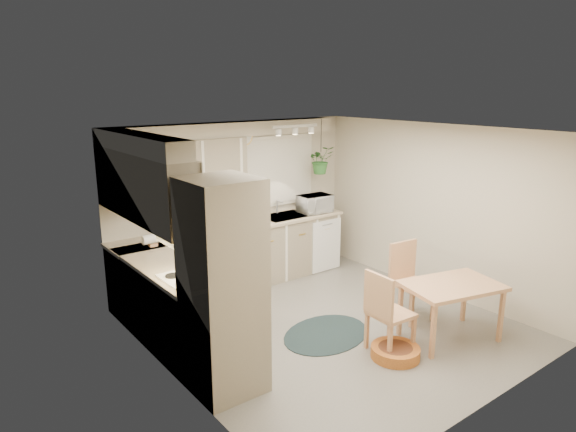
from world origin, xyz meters
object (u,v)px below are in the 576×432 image
at_px(chair_left, 391,311).
at_px(dining_table, 450,311).
at_px(chair_back, 413,282).
at_px(pet_bed, 395,352).
at_px(microwave, 315,202).
at_px(braided_rug, 326,334).

bearing_deg(chair_left, dining_table, 76.75).
bearing_deg(chair_left, chair_back, 117.98).
relative_size(pet_bed, microwave, 1.06).
distance_m(dining_table, chair_back, 0.64).
height_order(dining_table, chair_left, chair_left).
bearing_deg(dining_table, chair_back, 82.37).
bearing_deg(microwave, braided_rug, -123.65).
bearing_deg(braided_rug, chair_left, -66.17).
relative_size(chair_back, braided_rug, 0.83).
relative_size(braided_rug, pet_bed, 2.19).
xyz_separation_m(chair_back, microwave, (0.21, 2.17, 0.63)).
height_order(chair_left, pet_bed, chair_left).
bearing_deg(dining_table, braided_rug, 139.00).
xyz_separation_m(chair_left, braided_rug, (-0.31, 0.71, -0.47)).
bearing_deg(chair_left, braided_rug, -152.79).
bearing_deg(chair_back, microwave, -89.56).
distance_m(chair_back, braided_rug, 1.30).
xyz_separation_m(chair_back, braided_rug, (-1.17, 0.32, -0.48)).
height_order(braided_rug, pet_bed, pet_bed).
height_order(chair_back, microwave, microwave).
bearing_deg(chair_left, microwave, 160.90).
relative_size(dining_table, chair_left, 1.15).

